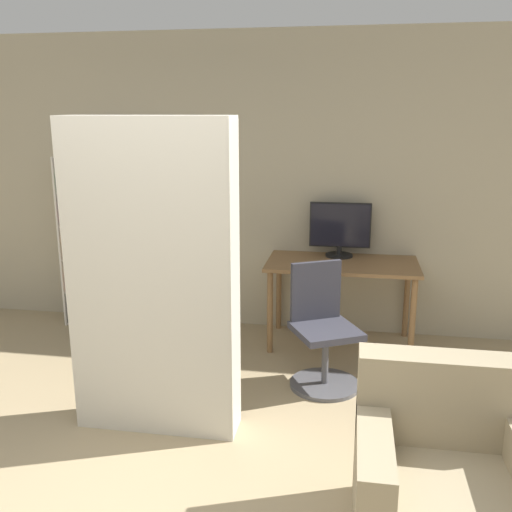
{
  "coord_description": "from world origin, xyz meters",
  "views": [
    {
      "loc": [
        0.99,
        -1.93,
        1.99
      ],
      "look_at": [
        0.35,
        1.76,
        1.05
      ],
      "focal_mm": 40.0,
      "sensor_mm": 36.0,
      "label": 1
    }
  ],
  "objects_px": {
    "bookshelf": "(100,241)",
    "armchair": "(447,483)",
    "monitor": "(340,229)",
    "office_chair": "(323,338)",
    "mattress_near": "(154,280)"
  },
  "relations": [
    {
      "from": "office_chair",
      "to": "bookshelf",
      "type": "relative_size",
      "value": 0.57
    },
    {
      "from": "bookshelf",
      "to": "mattress_near",
      "type": "height_order",
      "value": "mattress_near"
    },
    {
      "from": "monitor",
      "to": "armchair",
      "type": "bearing_deg",
      "value": -76.98
    },
    {
      "from": "monitor",
      "to": "armchair",
      "type": "distance_m",
      "value": 2.71
    },
    {
      "from": "mattress_near",
      "to": "armchair",
      "type": "xyz_separation_m",
      "value": [
        1.68,
        -0.78,
        -0.67
      ]
    },
    {
      "from": "office_chair",
      "to": "mattress_near",
      "type": "distance_m",
      "value": 1.41
    },
    {
      "from": "bookshelf",
      "to": "armchair",
      "type": "bearing_deg",
      "value": -41.82
    },
    {
      "from": "bookshelf",
      "to": "armchair",
      "type": "relative_size",
      "value": 1.89
    },
    {
      "from": "monitor",
      "to": "mattress_near",
      "type": "distance_m",
      "value": 2.08
    },
    {
      "from": "office_chair",
      "to": "armchair",
      "type": "xyz_separation_m",
      "value": [
        0.67,
        -1.56,
        -0.05
      ]
    },
    {
      "from": "armchair",
      "to": "office_chair",
      "type": "bearing_deg",
      "value": 113.23
    },
    {
      "from": "office_chair",
      "to": "bookshelf",
      "type": "bearing_deg",
      "value": 155.47
    },
    {
      "from": "monitor",
      "to": "mattress_near",
      "type": "xyz_separation_m",
      "value": [
        -1.09,
        -1.77,
        -0.01
      ]
    },
    {
      "from": "bookshelf",
      "to": "mattress_near",
      "type": "relative_size",
      "value": 0.81
    },
    {
      "from": "monitor",
      "to": "armchair",
      "type": "relative_size",
      "value": 0.63
    }
  ]
}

